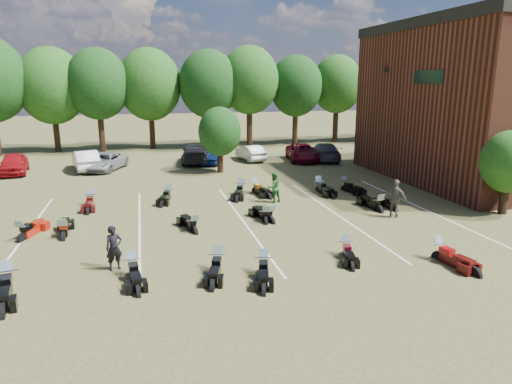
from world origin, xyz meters
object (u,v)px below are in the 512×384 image
object	(u,v)px
motorcycle_7	(23,241)
motorcycle_3	(263,273)
person_grey	(395,198)
car_0	(14,164)
motorcycle_14	(92,205)
car_4	(212,156)
person_green	(274,187)
person_black	(114,248)
motorcycle_0	(9,290)

from	to	relation	value
motorcycle_7	motorcycle_3	bearing A→B (deg)	166.07
person_grey	motorcycle_3	world-z (taller)	person_grey
car_0	motorcycle_14	bearing A→B (deg)	-66.49
car_4	person_grey	world-z (taller)	person_grey
car_4	motorcycle_7	xyz separation A→B (m)	(-10.87, -16.77, -0.66)
person_green	motorcycle_7	bearing A→B (deg)	-2.94
person_black	person_grey	size ratio (longest dim) A/B	0.86
car_0	person_green	bearing A→B (deg)	-44.57
person_grey	motorcycle_3	bearing A→B (deg)	85.27
person_green	motorcycle_3	world-z (taller)	person_green
person_black	car_0	bearing A→B (deg)	93.54
person_black	motorcycle_3	xyz separation A→B (m)	(5.22, -1.65, -0.84)
car_0	person_grey	size ratio (longest dim) A/B	2.30
person_black	motorcycle_0	xyz separation A→B (m)	(-3.39, -0.95, -0.84)
motorcycle_0	motorcycle_14	distance (m)	10.64
motorcycle_14	person_green	bearing A→B (deg)	-9.31
motorcycle_0	person_black	bearing A→B (deg)	6.49
car_4	motorcycle_0	xyz separation A→B (m)	(-10.17, -21.94, -0.66)
motorcycle_3	motorcycle_14	xyz separation A→B (m)	(-6.95, 11.21, 0.00)
car_0	motorcycle_7	world-z (taller)	car_0
motorcycle_14	car_4	bearing A→B (deg)	53.95
person_green	person_grey	bearing A→B (deg)	121.12
motorcycle_7	person_grey	bearing A→B (deg)	-164.15
car_0	motorcycle_3	xyz separation A→B (m)	(13.40, -22.04, -0.77)
motorcycle_0	motorcycle_14	xyz separation A→B (m)	(1.66, 10.51, 0.00)
car_4	person_black	world-z (taller)	person_black
car_0	person_green	distance (m)	20.80
person_green	motorcycle_3	distance (m)	9.99
motorcycle_3	motorcycle_14	bearing A→B (deg)	136.08
car_0	motorcycle_7	bearing A→B (deg)	-83.06
person_green	motorcycle_0	world-z (taller)	person_green
motorcycle_14	motorcycle_7	bearing A→B (deg)	-113.21
person_green	motorcycle_7	size ratio (longest dim) A/B	0.73
motorcycle_3	motorcycle_7	size ratio (longest dim) A/B	0.93
person_grey	motorcycle_0	bearing A→B (deg)	68.26
person_grey	motorcycle_0	size ratio (longest dim) A/B	0.78
person_black	person_green	world-z (taller)	person_green
person_green	motorcycle_7	distance (m)	12.98
person_black	motorcycle_3	distance (m)	5.54
person_black	motorcycle_3	bearing A→B (deg)	-35.89
motorcycle_7	motorcycle_14	bearing A→B (deg)	-95.51
person_green	motorcycle_14	size ratio (longest dim) A/B	0.75
person_black	motorcycle_0	world-z (taller)	person_black
car_0	person_grey	distance (m)	27.53
car_4	motorcycle_3	distance (m)	22.71
person_black	motorcycle_14	world-z (taller)	person_black
motorcycle_0	motorcycle_7	size ratio (longest dim) A/B	1.06
motorcycle_14	motorcycle_3	bearing A→B (deg)	-57.57
motorcycle_3	motorcycle_14	world-z (taller)	motorcycle_14
person_grey	motorcycle_3	size ratio (longest dim) A/B	0.89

